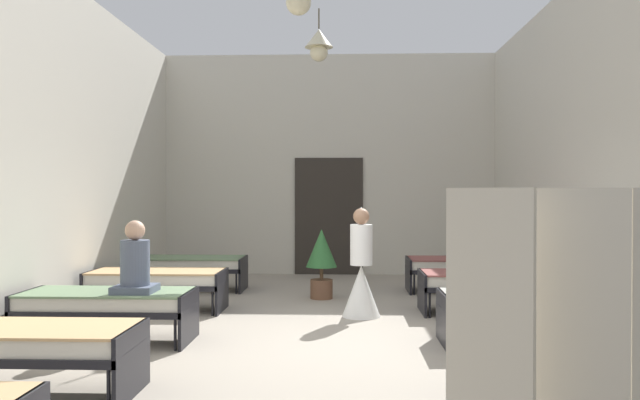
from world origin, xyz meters
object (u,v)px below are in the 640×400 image
Objects in this scene: bed_left_row_3 at (157,280)px; patient_seated_primary at (135,266)px; bed_left_row_1 at (21,343)px; bed_right_row_1 at (598,348)px; bed_right_row_4 at (464,266)px; bed_right_row_3 at (489,282)px; nurse_near_aisle at (361,278)px; potted_plant at (321,257)px; bed_right_row_2 at (528,306)px; privacy_screen at (583,378)px; bed_left_row_2 at (107,303)px; bed_left_row_4 at (190,265)px.

patient_seated_primary is (0.35, -1.99, 0.43)m from bed_left_row_3.
bed_left_row_1 and bed_right_row_1 have the same top height.
bed_left_row_1 and bed_right_row_4 have the same top height.
bed_right_row_3 is 1.00× the size of bed_right_row_4.
nurse_near_aisle is 1.35× the size of potted_plant.
bed_right_row_4 is 2.52m from potted_plant.
bed_right_row_2 is 2.38× the size of patient_seated_primary.
bed_left_row_1 is 4.38m from privacy_screen.
patient_seated_primary is at bearing 152.23° from privacy_screen.
bed_right_row_3 and bed_right_row_4 have the same top height.
bed_right_row_2 is 1.00× the size of bed_right_row_4.
bed_left_row_2 is at bearing -140.95° from bed_right_row_4.
bed_left_row_3 and bed_left_row_4 have the same top height.
bed_right_row_2 is 1.72× the size of potted_plant.
bed_left_row_1 is 1.89m from patient_seated_primary.
bed_right_row_4 is (0.00, 1.90, 0.00)m from bed_right_row_3.
bed_right_row_2 and bed_left_row_4 have the same top height.
patient_seated_primary is (-4.33, -3.89, 0.43)m from bed_right_row_4.
privacy_screen is (-0.95, -7.95, 0.41)m from bed_right_row_4.
bed_right_row_2 is at bearing -51.76° from potted_plant.
potted_plant reaches higher than bed_left_row_2.
privacy_screen reaches higher than bed_right_row_3.
bed_right_row_4 is at bearing 39.05° from bed_left_row_2.
bed_right_row_2 is (4.68, 0.00, 0.00)m from bed_left_row_2.
potted_plant is (-0.59, 1.44, 0.14)m from nurse_near_aisle.
bed_left_row_2 is 1.00× the size of bed_right_row_4.
potted_plant reaches higher than bed_left_row_3.
bed_left_row_2 is 1.90m from bed_left_row_3.
nurse_near_aisle is 1.57m from potted_plant.
bed_right_row_3 is 1.72× the size of potted_plant.
bed_left_row_1 is at bearing -90.00° from bed_left_row_4.
bed_left_row_3 is 1.90m from bed_left_row_4.
privacy_screen reaches higher than bed_right_row_2.
bed_right_row_3 is at bearing 0.00° from bed_left_row_3.
patient_seated_primary reaches higher than potted_plant.
bed_left_row_1 is 6.03m from bed_right_row_3.
bed_left_row_2 is at bearing -127.29° from potted_plant.
privacy_screen is at bearing -112.93° from bed_right_row_1.
bed_right_row_2 is at bearing -69.72° from nurse_near_aisle.
bed_left_row_2 is 0.56m from patient_seated_primary.
potted_plant is (-2.38, 4.92, 0.23)m from bed_right_row_1.
bed_left_row_2 and bed_left_row_4 have the same top height.
patient_seated_primary reaches higher than bed_left_row_1.
bed_right_row_1 and bed_left_row_4 have the same top height.
bed_left_row_3 is 2.38× the size of patient_seated_primary.
bed_right_row_3 is 2.64m from potted_plant.
patient_seated_primary is at bearing -80.02° from bed_left_row_3.
bed_left_row_3 and bed_right_row_4 have the same top height.
bed_left_row_1 is 1.00× the size of bed_right_row_4.
bed_left_row_1 is 5.06m from bed_right_row_2.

